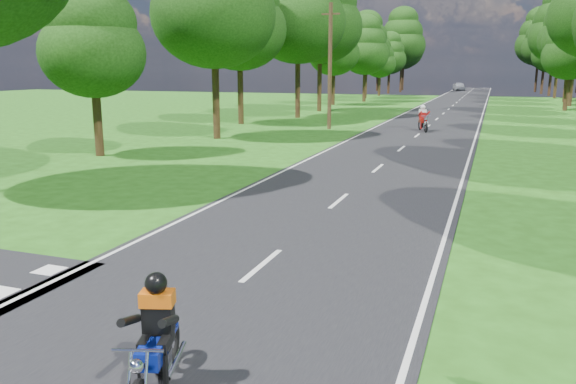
% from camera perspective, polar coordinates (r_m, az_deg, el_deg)
% --- Properties ---
extents(ground, '(160.00, 160.00, 0.00)m').
position_cam_1_polar(ground, '(9.70, -7.31, -11.24)').
color(ground, '#225112').
rests_on(ground, ground).
extents(main_road, '(7.00, 140.00, 0.02)m').
position_cam_1_polar(main_road, '(58.15, 16.01, 8.09)').
color(main_road, black).
rests_on(main_road, ground).
extents(road_markings, '(7.40, 140.00, 0.01)m').
position_cam_1_polar(road_markings, '(56.29, 15.72, 8.00)').
color(road_markings, silver).
rests_on(road_markings, main_road).
extents(treeline, '(40.00, 115.35, 14.78)m').
position_cam_1_polar(treeline, '(68.13, 18.34, 15.46)').
color(treeline, black).
rests_on(treeline, ground).
extents(telegraph_pole, '(1.20, 0.26, 8.00)m').
position_cam_1_polar(telegraph_pole, '(37.28, 4.29, 12.65)').
color(telegraph_pole, '#382616').
rests_on(telegraph_pole, ground).
extents(rider_near_blue, '(1.12, 1.89, 1.50)m').
position_cam_1_polar(rider_near_blue, '(7.02, -13.45, -14.22)').
color(rider_near_blue, navy).
rests_on(rider_near_blue, main_road).
extents(rider_far_red, '(1.28, 2.08, 1.65)m').
position_cam_1_polar(rider_far_red, '(36.74, 13.58, 7.30)').
color(rider_far_red, '#B3130D').
rests_on(rider_far_red, main_road).
extents(distant_car, '(2.89, 4.83, 1.54)m').
position_cam_1_polar(distant_car, '(110.12, 16.97, 10.24)').
color(distant_car, silver).
rests_on(distant_car, main_road).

